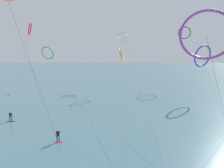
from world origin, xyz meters
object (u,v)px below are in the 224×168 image
Objects in this scene: kite_emerald at (47,53)px; surfer_magenta at (58,137)px; kite_cobalt at (203,56)px; kite_violet at (206,34)px; kite_crimson at (30,29)px; surfer_navy at (11,117)px; kite_amber at (121,54)px; kite_ivory at (123,37)px; kite_charcoal at (185,33)px.

surfer_magenta is at bearing 128.24° from kite_emerald.
kite_violet is at bearing 39.55° from kite_cobalt.
kite_violet is (32.90, -30.49, -4.53)m from kite_crimson.
kite_cobalt is 0.96× the size of kite_crimson.
kite_crimson reaches higher than kite_cobalt.
surfer_navy and surfer_magenta have the same top height.
surfer_navy is 0.07× the size of kite_cobalt.
kite_emerald is (-23.23, 6.10, 0.37)m from kite_amber.
kite_ivory reaches higher than kite_violet.
surfer_navy is 57.59m from kite_charcoal.
kite_charcoal is 49.18m from kite_crimson.
surfer_navy is 0.03× the size of kite_ivory.
kite_charcoal is at bearing 90.04° from kite_crimson.
kite_charcoal is 26.91m from kite_amber.
kite_emerald is at bearing 82.49° from kite_amber.
kite_cobalt is at bearing 0.00° from surfer_magenta.
kite_charcoal is 21.34m from kite_ivory.
kite_ivory reaches higher than surfer_magenta.
kite_ivory is at bearing -71.64° from kite_cobalt.
kite_amber reaches higher than surfer_magenta.
kite_ivory is at bearing 37.76° from surfer_magenta.
kite_violet is (26.90, -8.58, 12.44)m from surfer_navy.
kite_crimson reaches higher than surfer_magenta.
kite_charcoal is at bearing 14.77° from surfer_magenta.
kite_ivory is at bearing 36.17° from kite_charcoal.
kite_emerald is (-24.02, -7.32, -5.64)m from kite_ivory.
kite_crimson is at bearing 53.21° from kite_charcoal.
kite_amber is at bearing 33.91° from surfer_magenta.
surfer_magenta is at bearing -168.73° from kite_violet.
kite_ivory is (-21.31, -0.14, -1.18)m from kite_charcoal.
kite_charcoal is at bearing -122.63° from kite_cobalt.
kite_crimson is (-16.15, 28.70, 16.97)m from surfer_magenta.
kite_cobalt is 1.43× the size of kite_violet.
surfer_navy is 0.03× the size of kite_charcoal.
kite_ivory is (9.46, 43.29, 16.14)m from surfer_magenta.
kite_charcoal is at bearing -154.46° from kite_emerald.
surfer_navy is at bearing 148.01° from kite_amber.
kite_violet is 0.31× the size of kite_ivory.
kite_violet is 0.34× the size of kite_emerald.
kite_charcoal is 46.44m from kite_emerald.
kite_emerald reaches higher than kite_cobalt.
kite_emerald is at bearing 147.04° from kite_violet.
kite_charcoal is 2.21× the size of kite_crimson.
kite_emerald is at bearing 45.13° from kite_charcoal.
kite_amber is (8.67, 29.87, 10.12)m from surfer_magenta.
kite_amber is (-19.78, 6.07, 0.38)m from kite_cobalt.
kite_crimson reaches higher than kite_emerald.
surfer_magenta is 0.03× the size of kite_ivory.
kite_charcoal is at bearing 31.63° from surfer_navy.
kite_charcoal reaches higher than kite_ivory.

